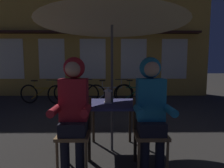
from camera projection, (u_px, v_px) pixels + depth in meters
The scene contains 13 objects.
ground_plane at pixel (112, 150), 2.71m from camera, with size 60.00×60.00×0.00m, color #2D2B28.
cafe_table at pixel (112, 110), 2.65m from camera, with size 0.72×0.72×0.74m.
patio_umbrella at pixel (112, 11), 2.51m from camera, with size 2.10×2.10×2.31m.
lantern at pixel (108, 95), 2.61m from camera, with size 0.11×0.11×0.23m.
chair_left at pixel (75, 128), 2.29m from camera, with size 0.40×0.40×0.87m.
chair_right at pixel (149, 128), 2.30m from camera, with size 0.40×0.40×0.87m.
person_left_hooded at pixel (74, 102), 2.20m from camera, with size 0.45×0.56×1.40m.
person_right_hooded at pixel (151, 101), 2.21m from camera, with size 0.45×0.56×1.40m.
shopfront_building at pixel (93, 25), 7.77m from camera, with size 10.00×0.93×6.20m.
bicycle_nearest at pixel (42, 94), 6.06m from camera, with size 1.66×0.33×0.84m.
bicycle_second at pixel (76, 93), 6.32m from camera, with size 1.67×0.29×0.84m.
bicycle_third at pixel (110, 93), 6.23m from camera, with size 1.67×0.26×0.84m.
bicycle_fourth at pixel (137, 93), 6.24m from camera, with size 1.68×0.10×0.84m.
Camera 1 is at (-0.03, -2.60, 1.28)m, focal length 28.40 mm.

